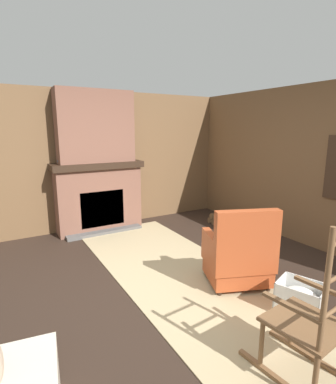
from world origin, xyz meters
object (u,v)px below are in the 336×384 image
object	(u,v)px
storage_case	(120,156)
decorative_plate_on_mantel	(102,153)
armchair	(239,257)
firewood_stack	(221,219)
laundry_basket	(300,299)
rocking_chair	(311,327)
oil_lamp_vase	(61,158)

from	to	relation	value
storage_case	decorative_plate_on_mantel	bearing A→B (deg)	-93.54
armchair	firewood_stack	size ratio (longest dim) A/B	2.42
armchair	storage_case	xyz separation A→B (m)	(-2.80, -0.34, 0.95)
storage_case	decorative_plate_on_mantel	world-z (taller)	decorative_plate_on_mantel
armchair	laundry_basket	bearing A→B (deg)	-149.24
laundry_basket	decorative_plate_on_mantel	distance (m)	3.84
rocking_chair	firewood_stack	bearing A→B (deg)	-36.28
laundry_basket	storage_case	bearing A→B (deg)	-172.62
laundry_basket	decorative_plate_on_mantel	bearing A→B (deg)	-167.61
rocking_chair	laundry_basket	world-z (taller)	rocking_chair
firewood_stack	laundry_basket	world-z (taller)	laundry_basket
storage_case	firewood_stack	bearing A→B (deg)	62.78
oil_lamp_vase	storage_case	bearing A→B (deg)	90.00
armchair	laundry_basket	xyz separation A→B (m)	(0.74, 0.12, -0.19)
firewood_stack	decorative_plate_on_mantel	world-z (taller)	decorative_plate_on_mantel
storage_case	decorative_plate_on_mantel	distance (m)	0.33
firewood_stack	laundry_basket	xyz separation A→B (m)	(2.67, -1.25, 0.08)
firewood_stack	decorative_plate_on_mantel	xyz separation A→B (m)	(-0.90, -2.03, 1.28)
rocking_chair	oil_lamp_vase	distance (m)	4.25
firewood_stack	laundry_basket	distance (m)	2.94
armchair	laundry_basket	size ratio (longest dim) A/B	1.92
armchair	storage_case	bearing A→B (deg)	28.54
oil_lamp_vase	storage_case	distance (m)	1.03
decorative_plate_on_mantel	oil_lamp_vase	bearing A→B (deg)	-88.39
firewood_stack	laundry_basket	bearing A→B (deg)	-25.04
laundry_basket	oil_lamp_vase	distance (m)	4.02
rocking_chair	firewood_stack	distance (m)	3.71
armchair	storage_case	distance (m)	2.98
armchair	oil_lamp_vase	bearing A→B (deg)	47.75
armchair	firewood_stack	distance (m)	2.37
laundry_basket	oil_lamp_vase	xyz separation A→B (m)	(-3.54, -1.49, 1.16)
firewood_stack	storage_case	xyz separation A→B (m)	(-0.88, -1.70, 1.22)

